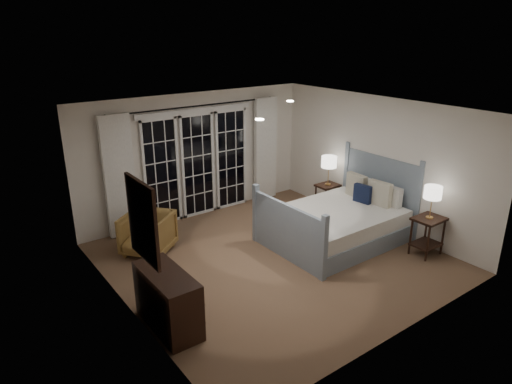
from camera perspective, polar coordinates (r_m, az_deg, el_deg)
floor at (r=7.76m, az=2.19°, el=-8.34°), size 5.00×5.00×0.00m
ceiling at (r=6.94m, az=2.46°, el=10.18°), size 5.00×5.00×0.00m
wall_left at (r=6.11m, az=-16.36°, el=-4.28°), size 0.02×5.00×2.50m
wall_right at (r=8.96m, az=14.92°, el=3.56°), size 0.02×5.00×2.50m
wall_back at (r=9.24m, az=-7.45°, el=4.55°), size 5.00×0.02×2.50m
wall_front at (r=5.68m, az=18.39°, el=-6.40°), size 5.00×0.02×2.50m
french_doors at (r=9.25m, az=-7.28°, el=3.54°), size 2.50×0.04×2.20m
curtain_rod at (r=8.95m, az=-7.41°, el=10.61°), size 3.50×0.03×0.03m
curtain_left at (r=8.52m, az=-16.71°, el=1.84°), size 0.55×0.10×2.25m
curtain_right at (r=10.05m, az=1.17°, el=5.37°), size 0.55×0.10×2.25m
downlight_a at (r=7.90m, az=4.29°, el=11.26°), size 0.12×0.12×0.01m
downlight_b at (r=6.26m, az=0.45°, el=9.05°), size 0.12×0.12×0.01m
bed at (r=8.41m, az=10.26°, el=-3.72°), size 2.39×1.72×1.40m
nightstand_left at (r=8.25m, az=20.66°, el=-4.50°), size 0.52×0.41×0.67m
nightstand_right at (r=9.65m, az=8.90°, el=-0.23°), size 0.46×0.36×0.59m
lamp_left at (r=8.01m, az=21.24°, el=-0.11°), size 0.29×0.29×0.56m
lamp_right at (r=9.44m, az=9.12°, el=3.71°), size 0.31×0.31×0.61m
armchair at (r=8.02m, az=-13.37°, el=-5.05°), size 1.09×1.09×0.71m
dresser at (r=6.09m, az=-10.96°, el=-13.13°), size 0.47×1.09×0.78m
mirror at (r=5.46m, az=-13.98°, el=-3.54°), size 0.05×0.85×1.00m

